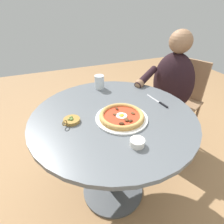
{
  "coord_description": "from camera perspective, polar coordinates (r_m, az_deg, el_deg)",
  "views": [
    {
      "loc": [
        -0.33,
        -0.82,
        1.32
      ],
      "look_at": [
        0.0,
        0.03,
        0.73
      ],
      "focal_mm": 28.89,
      "sensor_mm": 36.0,
      "label": 1
    }
  ],
  "objects": [
    {
      "name": "cafe_chair_diner",
      "position": [
        1.81,
        19.76,
        4.98
      ],
      "size": [
        0.57,
        0.57,
        0.85
      ],
      "color": "#957050",
      "rests_on": "ground"
    },
    {
      "name": "olive_pan",
      "position": [
        1.01,
        -12.73,
        -2.56
      ],
      "size": [
        0.1,
        0.09,
        0.04
      ],
      "color": "olive",
      "rests_on": "dining_table"
    },
    {
      "name": "ground_plane",
      "position": [
        1.59,
        0.29,
        -23.39
      ],
      "size": [
        6.0,
        6.0,
        0.02
      ],
      "primitive_type": "cube",
      "color": "#9E754C"
    },
    {
      "name": "steak_knife",
      "position": [
        1.21,
        14.95,
        2.86
      ],
      "size": [
        0.03,
        0.2,
        0.01
      ],
      "color": "silver",
      "rests_on": "dining_table"
    },
    {
      "name": "diner_person",
      "position": [
        1.71,
        17.34,
        2.37
      ],
      "size": [
        0.57,
        0.43,
        1.12
      ],
      "color": "#282833",
      "rests_on": "ground"
    },
    {
      "name": "pizza_on_plate",
      "position": [
        1.01,
        3.09,
        -1.42
      ],
      "size": [
        0.3,
        0.3,
        0.04
      ],
      "color": "white",
      "rests_on": "dining_table"
    },
    {
      "name": "dining_table",
      "position": [
        1.15,
        0.38,
        -7.08
      ],
      "size": [
        0.97,
        0.97,
        0.73
      ],
      "color": "#565B60",
      "rests_on": "ground"
    },
    {
      "name": "water_glass",
      "position": [
        1.35,
        -4.0,
        9.26
      ],
      "size": [
        0.07,
        0.07,
        0.1
      ],
      "color": "silver",
      "rests_on": "dining_table"
    },
    {
      "name": "ramekin_capers",
      "position": [
        0.85,
        8.02,
        -9.47
      ],
      "size": [
        0.07,
        0.07,
        0.03
      ],
      "color": "white",
      "rests_on": "dining_table"
    }
  ]
}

